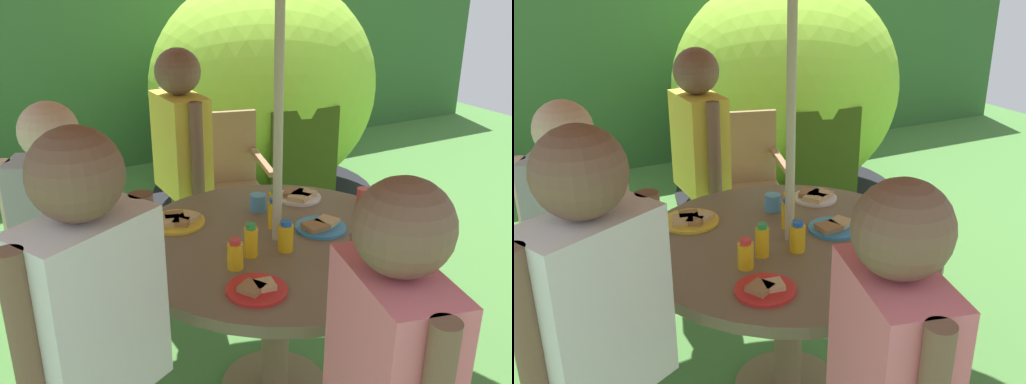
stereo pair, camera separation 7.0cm
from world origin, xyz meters
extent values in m
cube|color=#33602D|center=(0.00, 3.56, 0.84)|extent=(9.00, 0.70, 1.68)
cylinder|color=brown|center=(0.00, 0.00, 0.35)|extent=(0.12, 0.12, 0.70)
cylinder|color=#75664C|center=(0.00, 0.00, 0.72)|extent=(1.19, 1.19, 0.04)
cylinder|color=#B7AD8C|center=(0.00, 0.00, 1.08)|extent=(0.04, 0.04, 2.15)
cylinder|color=#93704C|center=(0.01, 0.95, 0.22)|extent=(0.04, 0.04, 0.44)
cylinder|color=#93704C|center=(0.46, 0.83, 0.22)|extent=(0.04, 0.04, 0.44)
cylinder|color=#93704C|center=(0.12, 1.39, 0.22)|extent=(0.04, 0.04, 0.44)
cylinder|color=#93704C|center=(0.57, 1.27, 0.22)|extent=(0.04, 0.04, 0.44)
cube|color=#93704C|center=(0.29, 1.11, 0.45)|extent=(0.62, 0.61, 0.04)
cube|color=#93704C|center=(0.35, 1.33, 0.70)|extent=(0.50, 0.16, 0.45)
cube|color=#93704C|center=(0.06, 1.17, 0.67)|extent=(0.16, 0.49, 0.03)
cube|color=#93704C|center=(0.52, 1.05, 0.67)|extent=(0.16, 0.49, 0.03)
ellipsoid|color=#8CC633|center=(1.12, 2.11, 0.85)|extent=(1.95, 1.73, 1.71)
cylinder|color=black|center=(1.12, 2.11, 0.01)|extent=(2.02, 2.02, 0.01)
cube|color=#314511|center=(1.03, 1.37, 0.47)|extent=(0.50, 0.09, 0.77)
cylinder|color=brown|center=(-0.02, 1.03, 0.31)|extent=(0.08, 0.08, 0.62)
cylinder|color=brown|center=(-0.02, 0.88, 0.31)|extent=(0.08, 0.08, 0.62)
cube|color=yellow|center=(-0.02, 0.95, 0.88)|extent=(0.20, 0.36, 0.52)
cylinder|color=brown|center=(-0.02, 1.15, 0.91)|extent=(0.07, 0.07, 0.47)
cylinder|color=brown|center=(-0.02, 0.75, 0.91)|extent=(0.07, 0.07, 0.47)
sphere|color=brown|center=(-0.02, 0.95, 1.26)|extent=(0.23, 0.23, 0.23)
cylinder|color=#3F3F47|center=(-0.81, 0.41, 0.29)|extent=(0.08, 0.08, 0.59)
cylinder|color=#3F3F47|center=(-0.68, 0.35, 0.29)|extent=(0.08, 0.08, 0.59)
cube|color=#99999E|center=(-0.75, 0.38, 0.83)|extent=(0.39, 0.32, 0.50)
cylinder|color=#D8B293|center=(-0.92, 0.47, 0.86)|extent=(0.06, 0.06, 0.45)
cylinder|color=#D8B293|center=(-0.58, 0.29, 0.86)|extent=(0.06, 0.06, 0.45)
sphere|color=#D8B293|center=(-0.75, 0.38, 1.19)|extent=(0.22, 0.22, 0.22)
cube|color=white|center=(-0.81, -0.41, 0.90)|extent=(0.42, 0.34, 0.54)
cylinder|color=brown|center=(-0.99, -0.50, 0.93)|extent=(0.07, 0.07, 0.48)
cylinder|color=brown|center=(-0.63, -0.31, 0.93)|extent=(0.07, 0.07, 0.48)
sphere|color=brown|center=(-0.81, -0.41, 1.29)|extent=(0.24, 0.24, 0.24)
cube|color=#EA727F|center=(-0.23, -0.92, 0.86)|extent=(0.27, 0.39, 0.51)
cylinder|color=brown|center=(-0.18, -0.73, 0.89)|extent=(0.07, 0.07, 0.46)
sphere|color=brown|center=(-0.23, -0.92, 1.23)|extent=(0.23, 0.23, 0.23)
cylinder|color=white|center=(0.15, -0.35, 0.77)|extent=(0.14, 0.14, 0.04)
ellipsoid|color=gold|center=(0.15, -0.35, 0.80)|extent=(0.12, 0.12, 0.04)
cylinder|color=yellow|center=(-0.30, 0.33, 0.75)|extent=(0.24, 0.24, 0.01)
cube|color=tan|center=(-0.25, 0.31, 0.77)|extent=(0.10, 0.10, 0.02)
cube|color=#9E7547|center=(-0.30, 0.35, 0.77)|extent=(0.10, 0.10, 0.02)
cube|color=tan|center=(-0.33, 0.32, 0.77)|extent=(0.11, 0.11, 0.02)
cube|color=#9E7547|center=(-0.29, 0.29, 0.77)|extent=(0.09, 0.09, 0.02)
cylinder|color=white|center=(0.30, 0.31, 0.75)|extent=(0.21, 0.21, 0.01)
cube|color=tan|center=(0.33, 0.30, 0.77)|extent=(0.11, 0.11, 0.02)
cube|color=#9E7547|center=(0.29, 0.33, 0.77)|extent=(0.12, 0.12, 0.02)
cube|color=tan|center=(0.28, 0.28, 0.77)|extent=(0.12, 0.12, 0.02)
cylinder|color=#338CD8|center=(0.21, -0.01, 0.75)|extent=(0.21, 0.21, 0.01)
cube|color=tan|center=(0.24, 0.00, 0.77)|extent=(0.11, 0.11, 0.02)
cube|color=#9E7547|center=(0.17, -0.02, 0.77)|extent=(0.09, 0.09, 0.02)
cylinder|color=red|center=(-0.26, -0.31, 0.75)|extent=(0.21, 0.21, 0.01)
cube|color=tan|center=(-0.23, -0.31, 0.77)|extent=(0.07, 0.07, 0.02)
cube|color=#9E7547|center=(-0.28, -0.31, 0.77)|extent=(0.10, 0.10, 0.02)
cylinder|color=yellow|center=(-0.16, -0.08, 0.80)|extent=(0.05, 0.05, 0.11)
cylinder|color=green|center=(-0.16, -0.08, 0.87)|extent=(0.04, 0.04, 0.02)
cylinder|color=yellow|center=(-0.25, -0.13, 0.79)|extent=(0.06, 0.06, 0.10)
cylinder|color=red|center=(-0.25, -0.13, 0.85)|extent=(0.04, 0.04, 0.02)
cylinder|color=yellow|center=(0.10, 0.18, 0.80)|extent=(0.05, 0.05, 0.11)
cylinder|color=green|center=(0.10, 0.18, 0.87)|extent=(0.04, 0.04, 0.02)
cylinder|color=yellow|center=(0.34, -0.30, 0.79)|extent=(0.05, 0.05, 0.10)
cylinder|color=red|center=(0.34, -0.30, 0.85)|extent=(0.03, 0.03, 0.02)
cylinder|color=yellow|center=(0.04, 0.10, 0.80)|extent=(0.04, 0.04, 0.11)
cylinder|color=blue|center=(0.04, 0.10, 0.86)|extent=(0.03, 0.03, 0.02)
cylinder|color=yellow|center=(-0.02, -0.10, 0.80)|extent=(0.06, 0.06, 0.10)
cylinder|color=blue|center=(-0.02, -0.10, 0.86)|extent=(0.04, 0.04, 0.02)
cylinder|color=#4C99D8|center=(0.07, 0.28, 0.78)|extent=(0.07, 0.07, 0.07)
cylinder|color=#E04C47|center=(0.52, 0.12, 0.78)|extent=(0.06, 0.06, 0.07)
camera|label=1|loc=(-1.05, -1.75, 1.77)|focal=40.15mm
camera|label=2|loc=(-0.98, -1.78, 1.77)|focal=40.15mm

